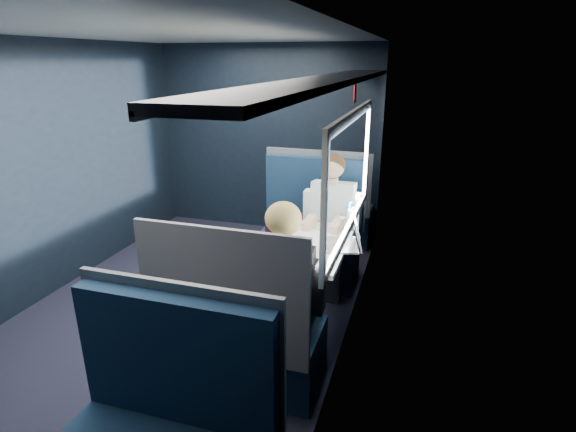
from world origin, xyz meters
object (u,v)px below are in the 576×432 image
(seat_bay_far, at_px, (242,335))
(bottle_small, at_px, (350,218))
(table, at_px, (304,251))
(cup, at_px, (342,222))
(seat_bay_near, at_px, (308,238))
(woman, at_px, (286,286))
(man, at_px, (330,218))
(laptop, at_px, (348,238))
(seat_row_front, at_px, (328,211))

(seat_bay_far, xyz_separation_m, bottle_small, (0.48, 1.25, 0.43))
(table, relative_size, cup, 11.79)
(seat_bay_near, xyz_separation_m, woman, (0.26, -1.58, 0.31))
(man, xyz_separation_m, cup, (0.16, -0.26, 0.06))
(laptop, bearing_deg, man, 112.55)
(woman, relative_size, bottle_small, 5.37)
(seat_bay_far, height_order, cup, seat_bay_far)
(table, relative_size, laptop, 2.60)
(seat_row_front, bearing_deg, cup, -73.35)
(table, relative_size, seat_bay_far, 0.79)
(seat_row_front, relative_size, cup, 13.68)
(seat_bay_far, bearing_deg, seat_bay_near, 90.32)
(cup, bearing_deg, seat_row_front, 106.65)
(table, distance_m, seat_bay_near, 0.92)
(seat_bay_near, height_order, seat_row_front, seat_bay_near)
(table, bearing_deg, seat_bay_near, 102.46)
(man, distance_m, woman, 1.41)
(seat_bay_near, distance_m, laptop, 1.08)
(cup, bearing_deg, seat_bay_far, -107.14)
(table, xyz_separation_m, laptop, (0.35, 0.02, 0.14))
(man, height_order, woman, same)
(seat_bay_near, bearing_deg, man, -33.31)
(seat_bay_near, relative_size, man, 0.95)
(seat_bay_far, distance_m, bottle_small, 1.41)
(man, distance_m, bottle_small, 0.42)
(seat_row_front, bearing_deg, seat_bay_far, -90.00)
(seat_bay_far, distance_m, laptop, 1.11)
(man, relative_size, bottle_small, 5.37)
(seat_bay_near, bearing_deg, seat_bay_far, -89.68)
(seat_row_front, relative_size, woman, 0.88)
(seat_bay_near, height_order, bottle_small, seat_bay_near)
(table, height_order, laptop, laptop)
(table, distance_m, woman, 0.71)
(table, bearing_deg, woman, -84.55)
(seat_row_front, height_order, cup, seat_row_front)
(seat_row_front, distance_m, man, 1.17)
(bottle_small, bearing_deg, seat_row_front, 108.66)
(laptop, bearing_deg, seat_bay_far, -120.65)
(seat_bay_far, relative_size, seat_row_front, 1.09)
(seat_row_front, xyz_separation_m, cup, (0.41, -1.36, 0.37))
(man, xyz_separation_m, laptop, (0.28, -0.68, 0.09))
(seat_bay_near, bearing_deg, cup, -45.96)
(laptop, distance_m, bottle_small, 0.36)
(laptop, bearing_deg, seat_row_front, 106.66)
(man, bearing_deg, laptop, -67.45)
(seat_bay_far, bearing_deg, bottle_small, 68.99)
(cup, bearing_deg, seat_bay_near, 134.04)
(man, bearing_deg, woman, -90.00)
(laptop, height_order, bottle_small, laptop)
(seat_bay_far, bearing_deg, seat_row_front, 90.00)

